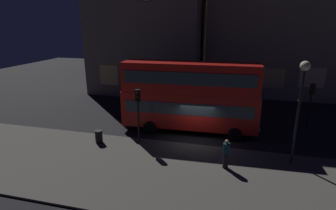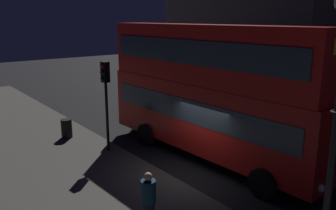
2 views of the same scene
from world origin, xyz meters
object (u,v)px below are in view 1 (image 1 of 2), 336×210
traffic_light_far_side (311,96)px  litter_bin (99,136)px  double_decker_bus (190,94)px  street_lamp (302,88)px  pedestrian (226,154)px  traffic_light_near_kerb (138,105)px

traffic_light_far_side → litter_bin: 16.63m
double_decker_bus → street_lamp: (6.90, -3.66, 1.72)m
street_lamp → pedestrian: street_lamp is taller
traffic_light_far_side → street_lamp: size_ratio=0.60×
pedestrian → litter_bin: bearing=68.7°
traffic_light_near_kerb → pedestrian: bearing=-25.0°
double_decker_bus → litter_bin: 7.37m
traffic_light_near_kerb → traffic_light_far_side: size_ratio=1.04×
double_decker_bus → street_lamp: 8.00m
litter_bin → street_lamp: bearing=1.1°
street_lamp → litter_bin: 13.33m
traffic_light_near_kerb → traffic_light_far_side: (12.24, 6.18, -0.22)m
traffic_light_near_kerb → litter_bin: 3.65m
traffic_light_near_kerb → litter_bin: (-2.73, -0.73, -2.32)m
traffic_light_far_side → street_lamp: street_lamp is taller
traffic_light_near_kerb → street_lamp: (9.92, -0.49, 1.87)m
traffic_light_far_side → litter_bin: traffic_light_far_side is taller
traffic_light_near_kerb → traffic_light_far_side: bearing=20.6°
double_decker_bus → litter_bin: size_ratio=11.75×
double_decker_bus → street_lamp: bearing=-30.1°
litter_bin → traffic_light_far_side: bearing=24.8°
street_lamp → litter_bin: street_lamp is taller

